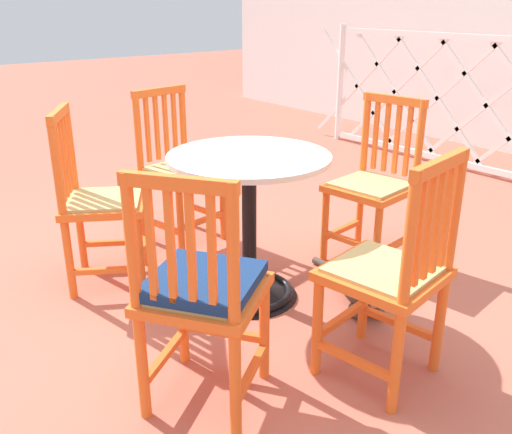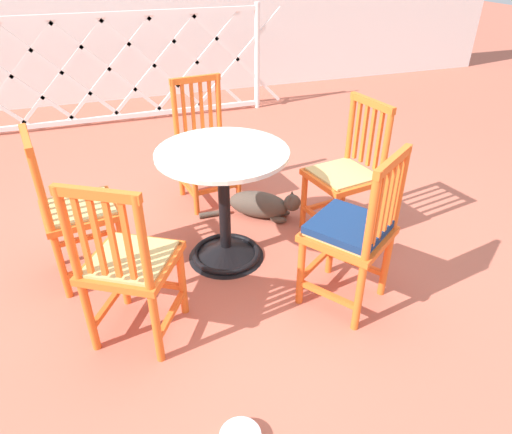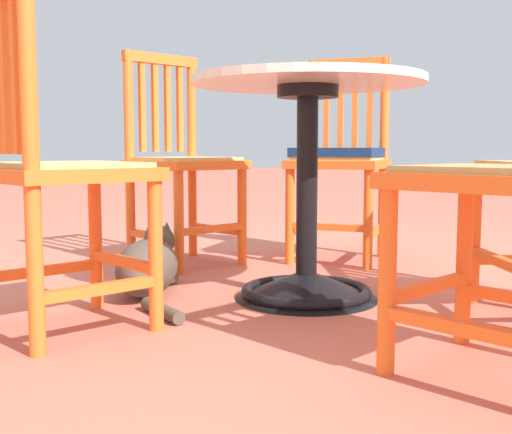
{
  "view_description": "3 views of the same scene",
  "coord_description": "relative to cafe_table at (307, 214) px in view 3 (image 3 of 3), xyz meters",
  "views": [
    {
      "loc": [
        1.88,
        -1.27,
        1.39
      ],
      "look_at": [
        0.08,
        0.16,
        0.49
      ],
      "focal_mm": 39.2,
      "sensor_mm": 36.0,
      "label": 1
    },
    {
      "loc": [
        -0.67,
        -2.04,
        1.73
      ],
      "look_at": [
        0.08,
        0.14,
        0.32
      ],
      "focal_mm": 31.82,
      "sensor_mm": 36.0,
      "label": 2
    },
    {
      "loc": [
        -1.75,
        1.6,
        0.5
      ],
      "look_at": [
        0.01,
        0.38,
        0.28
      ],
      "focal_mm": 45.66,
      "sensor_mm": 36.0,
      "label": 3
    }
  ],
  "objects": [
    {
      "name": "cafe_table",
      "position": [
        0.0,
        0.0,
        0.0
      ],
      "size": [
        0.76,
        0.76,
        0.73
      ],
      "color": "black",
      "rests_on": "ground_plane"
    },
    {
      "name": "orange_chair_tucked_in",
      "position": [
        0.83,
        0.02,
        0.15
      ],
      "size": [
        0.46,
        0.46,
        0.91
      ],
      "color": "orange",
      "rests_on": "ground_plane"
    },
    {
      "name": "tabby_cat",
      "position": [
        0.39,
        0.39,
        -0.19
      ],
      "size": [
        0.69,
        0.42,
        0.23
      ],
      "color": "#4C4238",
      "rests_on": "ground_plane"
    },
    {
      "name": "ground_plane",
      "position": [
        0.08,
        -0.24,
        -0.28
      ],
      "size": [
        24.0,
        24.0,
        0.0
      ],
      "primitive_type": "plane",
      "color": "#BC604C"
    },
    {
      "name": "orange_chair_at_corner",
      "position": [
        0.52,
        -0.61,
        0.16
      ],
      "size": [
        0.56,
        0.56,
        0.91
      ],
      "color": "orange",
      "rests_on": "ground_plane"
    },
    {
      "name": "orange_chair_near_fence",
      "position": [
        0.08,
        0.8,
        0.15
      ],
      "size": [
        0.45,
        0.45,
        0.91
      ],
      "color": "orange",
      "rests_on": "ground_plane"
    }
  ]
}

